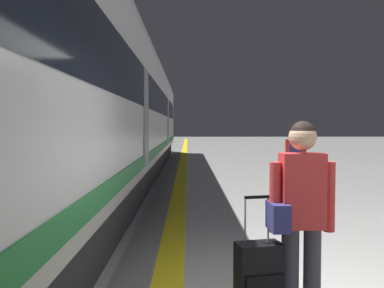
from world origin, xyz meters
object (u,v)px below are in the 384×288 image
at_px(traveller_foreground, 300,210).
at_px(duffel_bag_near, 285,188).
at_px(high_speed_train, 114,101).
at_px(passenger_near, 296,154).
at_px(rolling_suitcase_foreground, 259,283).

distance_m(traveller_foreground, duffel_bag_near, 7.19).
xyz_separation_m(high_speed_train, duffel_bag_near, (4.75, -2.99, -2.35)).
bearing_deg(passenger_near, high_speed_train, 151.15).
height_order(high_speed_train, rolling_suitcase_foreground, high_speed_train).
bearing_deg(high_speed_train, traveller_foreground, -71.83).
xyz_separation_m(high_speed_train, traveller_foreground, (3.27, -9.97, -1.48)).
height_order(rolling_suitcase_foreground, duffel_bag_near, rolling_suitcase_foreground).
bearing_deg(high_speed_train, passenger_near, -28.85).
relative_size(traveller_foreground, rolling_suitcase_foreground, 1.56).
xyz_separation_m(high_speed_train, passenger_near, (5.07, -2.79, -1.49)).
height_order(traveller_foreground, duffel_bag_near, traveller_foreground).
distance_m(traveller_foreground, rolling_suitcase_foreground, 0.70).
height_order(high_speed_train, traveller_foreground, high_speed_train).
bearing_deg(rolling_suitcase_foreground, duffel_bag_near, 75.38).
distance_m(high_speed_train, rolling_suitcase_foreground, 10.58).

